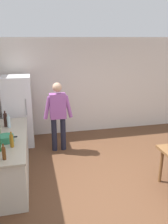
# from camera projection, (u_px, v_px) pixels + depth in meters

# --- Properties ---
(ground_plane) EXTENTS (14.00, 14.00, 0.00)m
(ground_plane) POSITION_uv_depth(u_px,v_px,m) (122.00, 188.00, 4.40)
(ground_plane) COLOR brown
(wall_back) EXTENTS (6.40, 0.12, 2.70)m
(wall_back) POSITION_uv_depth(u_px,v_px,m) (86.00, 86.00, 6.78)
(wall_back) COLOR silver
(wall_back) RESTS_ON ground_plane
(kitchen_counter) EXTENTS (0.64, 2.20, 0.90)m
(kitchen_counter) POSITION_uv_depth(u_px,v_px,m) (11.00, 158.00, 4.59)
(kitchen_counter) COLOR beige
(kitchen_counter) RESTS_ON ground_plane
(refrigerator) EXTENTS (0.70, 0.67, 1.80)m
(refrigerator) POSITION_uv_depth(u_px,v_px,m) (18.00, 112.00, 5.96)
(refrigerator) COLOR white
(refrigerator) RESTS_ON ground_plane
(person) EXTENTS (0.70, 0.22, 1.70)m
(person) POSITION_uv_depth(u_px,v_px,m) (58.00, 113.00, 5.62)
(person) COLOR #1E1E2D
(person) RESTS_ON ground_plane
(cooking_pot) EXTENTS (0.40, 0.28, 0.12)m
(cooking_pot) POSITION_uv_depth(u_px,v_px,m) (6.00, 139.00, 4.22)
(cooking_pot) COLOR #2D845B
(cooking_pot) RESTS_ON kitchen_counter
(bottle_beer_brown) EXTENTS (0.06, 0.06, 0.26)m
(bottle_beer_brown) POSITION_uv_depth(u_px,v_px,m) (4.00, 153.00, 3.59)
(bottle_beer_brown) COLOR #5B3314
(bottle_beer_brown) RESTS_ON kitchen_counter
(bottle_water_clear) EXTENTS (0.07, 0.07, 0.30)m
(bottle_water_clear) POSITION_uv_depth(u_px,v_px,m) (9.00, 122.00, 4.87)
(bottle_water_clear) COLOR silver
(bottle_water_clear) RESTS_ON kitchen_counter
(bottle_oil_amber) EXTENTS (0.06, 0.06, 0.28)m
(bottle_oil_amber) POSITION_uv_depth(u_px,v_px,m) (12.00, 141.00, 4.00)
(bottle_oil_amber) COLOR #996619
(bottle_oil_amber) RESTS_ON kitchen_counter
(bottle_wine_dark) EXTENTS (0.08, 0.08, 0.34)m
(bottle_wine_dark) POSITION_uv_depth(u_px,v_px,m) (5.00, 120.00, 4.93)
(bottle_wine_dark) COLOR black
(bottle_wine_dark) RESTS_ON kitchen_counter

